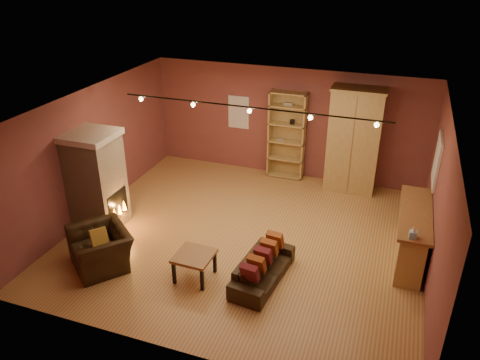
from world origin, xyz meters
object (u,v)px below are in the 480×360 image
at_px(armchair, 100,243).
at_px(armoire, 354,140).
at_px(fireplace, 97,181).
at_px(coffee_table, 194,258).
at_px(bookcase, 287,134).
at_px(loveseat, 263,264).
at_px(bar_counter, 412,235).

bearing_deg(armchair, armoire, 89.38).
bearing_deg(fireplace, coffee_table, -20.43).
height_order(bookcase, coffee_table, bookcase).
height_order(bookcase, armoire, armoire).
xyz_separation_m(loveseat, coffee_table, (-1.17, -0.35, 0.08)).
bearing_deg(armoire, armchair, -129.75).
bearing_deg(bar_counter, fireplace, -171.27).
bearing_deg(coffee_table, bar_counter, 28.14).
height_order(fireplace, coffee_table, fireplace).
bearing_deg(fireplace, armoire, 36.53).
bearing_deg(loveseat, armoire, -6.33).
xyz_separation_m(fireplace, loveseat, (3.79, -0.63, -0.72)).
bearing_deg(bar_counter, coffee_table, -151.86).
bearing_deg(fireplace, bookcase, 50.41).
height_order(loveseat, armchair, armchair).
xyz_separation_m(bookcase, loveseat, (0.71, -4.36, -0.81)).
xyz_separation_m(bookcase, armchair, (-2.26, -4.94, -0.66)).
height_order(armoire, bar_counter, armoire).
bearing_deg(loveseat, fireplace, 87.27).
bearing_deg(armoire, fireplace, -143.47).
bearing_deg(loveseat, bar_counter, -50.26).
height_order(bar_counter, coffee_table, bar_counter).
bearing_deg(armchair, bar_counter, 60.92).
distance_m(fireplace, bookcase, 4.84).
xyz_separation_m(armoire, armchair, (-3.94, -4.73, -0.79)).
bearing_deg(fireplace, armchair, -55.76).
relative_size(fireplace, loveseat, 1.27).
bearing_deg(coffee_table, loveseat, 16.41).
xyz_separation_m(armoire, bar_counter, (1.48, -2.57, -0.76)).
distance_m(loveseat, armchair, 3.03).
xyz_separation_m(loveseat, armchair, (-2.97, -0.58, 0.15)).
xyz_separation_m(armoire, loveseat, (-0.96, -4.16, -0.94)).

